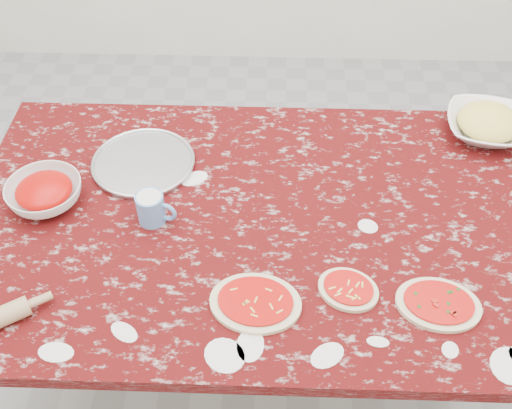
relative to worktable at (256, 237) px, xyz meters
The scene contains 9 objects.
ground 0.67m from the worktable, ahead, with size 4.00×4.00×0.00m, color gray.
worktable is the anchor object (origin of this frame).
pizza_tray 0.41m from the worktable, 149.29° to the left, with size 0.30×0.30×0.01m, color #B2B2B7.
sauce_bowl 0.60m from the worktable, behind, with size 0.21×0.21×0.07m, color white.
cheese_bowl 0.81m from the worktable, 28.51° to the left, with size 0.25×0.25×0.06m, color white.
flour_mug 0.31m from the worktable, behind, with size 0.11×0.08×0.09m.
pizza_left 0.30m from the worktable, 88.29° to the right, with size 0.24×0.20×0.02m.
pizza_mid 0.35m from the worktable, 45.82° to the right, with size 0.19×0.18×0.02m.
pizza_right 0.53m from the worktable, 31.79° to the right, with size 0.22×0.18×0.02m.
Camera 1 is at (0.04, -1.13, 1.96)m, focal length 42.72 mm.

